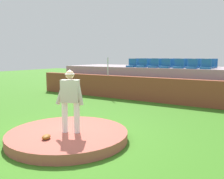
{
  "coord_description": "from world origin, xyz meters",
  "views": [
    {
      "loc": [
        4.49,
        -4.91,
        2.32
      ],
      "look_at": [
        0.0,
        2.34,
        1.15
      ],
      "focal_mm": 38.86,
      "sensor_mm": 36.0,
      "label": 1
    }
  ],
  "objects_px": {
    "stadium_chair_9": "(159,64)",
    "stadium_chair_14": "(144,64)",
    "stadium_chair_12": "(196,65)",
    "stadium_chair_13": "(210,65)",
    "stadium_chair_19": "(200,65)",
    "stadium_chair_10": "(170,65)",
    "stadium_chair_15": "(154,64)",
    "stadium_chair_17": "(176,64)",
    "baseball": "(65,123)",
    "stadium_chair_6": "(206,66)",
    "fielding_glove": "(46,137)",
    "stadium_chair_1": "(142,65)",
    "stadium_chair_8": "(149,64)",
    "pitcher": "(70,96)",
    "stadium_chair_7": "(138,64)",
    "stadium_chair_16": "(165,64)",
    "stadium_chair_3": "(165,65)",
    "stadium_chair_5": "(192,66)",
    "stadium_chair_18": "(187,64)",
    "stadium_chair_0": "(132,64)",
    "stadium_chair_11": "(183,65)",
    "stadium_chair_20": "(213,65)",
    "stadium_chair_2": "(154,65)",
    "stadium_chair_4": "(179,65)"
  },
  "relations": [
    {
      "from": "stadium_chair_9",
      "to": "stadium_chair_14",
      "type": "distance_m",
      "value": 1.67
    },
    {
      "from": "stadium_chair_12",
      "to": "stadium_chair_13",
      "type": "relative_size",
      "value": 1.0
    },
    {
      "from": "stadium_chair_14",
      "to": "stadium_chair_19",
      "type": "bearing_deg",
      "value": 179.96
    },
    {
      "from": "stadium_chair_10",
      "to": "stadium_chair_13",
      "type": "distance_m",
      "value": 2.13
    },
    {
      "from": "stadium_chair_15",
      "to": "stadium_chair_17",
      "type": "bearing_deg",
      "value": -179.42
    },
    {
      "from": "baseball",
      "to": "stadium_chair_6",
      "type": "bearing_deg",
      "value": 70.14
    },
    {
      "from": "fielding_glove",
      "to": "stadium_chair_1",
      "type": "relative_size",
      "value": 0.6
    },
    {
      "from": "stadium_chair_8",
      "to": "stadium_chair_13",
      "type": "height_order",
      "value": "same"
    },
    {
      "from": "pitcher",
      "to": "stadium_chair_7",
      "type": "distance_m",
      "value": 9.13
    },
    {
      "from": "stadium_chair_7",
      "to": "stadium_chair_19",
      "type": "distance_m",
      "value": 3.62
    },
    {
      "from": "stadium_chair_12",
      "to": "stadium_chair_16",
      "type": "bearing_deg",
      "value": -23.7
    },
    {
      "from": "baseball",
      "to": "stadium_chair_17",
      "type": "distance_m",
      "value": 9.37
    },
    {
      "from": "stadium_chair_3",
      "to": "stadium_chair_14",
      "type": "xyz_separation_m",
      "value": [
        -2.11,
        1.82,
        0.0
      ]
    },
    {
      "from": "stadium_chair_9",
      "to": "stadium_chair_17",
      "type": "distance_m",
      "value": 1.18
    },
    {
      "from": "stadium_chair_5",
      "to": "stadium_chair_6",
      "type": "bearing_deg",
      "value": -176.45
    },
    {
      "from": "stadium_chair_18",
      "to": "stadium_chair_12",
      "type": "bearing_deg",
      "value": 126.83
    },
    {
      "from": "stadium_chair_17",
      "to": "stadium_chair_5",
      "type": "bearing_deg",
      "value": 127.23
    },
    {
      "from": "pitcher",
      "to": "stadium_chair_0",
      "type": "relative_size",
      "value": 3.46
    },
    {
      "from": "stadium_chair_8",
      "to": "stadium_chair_16",
      "type": "height_order",
      "value": "same"
    },
    {
      "from": "stadium_chair_16",
      "to": "stadium_chair_1",
      "type": "bearing_deg",
      "value": 70.19
    },
    {
      "from": "stadium_chair_11",
      "to": "stadium_chair_12",
      "type": "distance_m",
      "value": 0.69
    },
    {
      "from": "stadium_chair_0",
      "to": "stadium_chair_20",
      "type": "xyz_separation_m",
      "value": [
        4.18,
        1.81,
        0.0
      ]
    },
    {
      "from": "stadium_chair_20",
      "to": "stadium_chair_17",
      "type": "bearing_deg",
      "value": 0.16
    },
    {
      "from": "pitcher",
      "to": "fielding_glove",
      "type": "distance_m",
      "value": 1.22
    },
    {
      "from": "stadium_chair_2",
      "to": "stadium_chair_12",
      "type": "distance_m",
      "value": 2.25
    },
    {
      "from": "stadium_chair_14",
      "to": "stadium_chair_19",
      "type": "height_order",
      "value": "same"
    },
    {
      "from": "stadium_chair_6",
      "to": "stadium_chair_11",
      "type": "xyz_separation_m",
      "value": [
        -1.4,
        0.86,
        0.0
      ]
    },
    {
      "from": "stadium_chair_16",
      "to": "stadium_chair_18",
      "type": "relative_size",
      "value": 1.0
    },
    {
      "from": "fielding_glove",
      "to": "stadium_chair_16",
      "type": "relative_size",
      "value": 0.6
    },
    {
      "from": "stadium_chair_2",
      "to": "stadium_chair_10",
      "type": "height_order",
      "value": "same"
    },
    {
      "from": "stadium_chair_15",
      "to": "stadium_chair_16",
      "type": "relative_size",
      "value": 1.0
    },
    {
      "from": "stadium_chair_9",
      "to": "stadium_chair_11",
      "type": "height_order",
      "value": "same"
    },
    {
      "from": "stadium_chair_8",
      "to": "stadium_chair_9",
      "type": "bearing_deg",
      "value": 178.67
    },
    {
      "from": "stadium_chair_14",
      "to": "pitcher",
      "type": "bearing_deg",
      "value": 103.12
    },
    {
      "from": "stadium_chair_9",
      "to": "stadium_chair_12",
      "type": "distance_m",
      "value": 2.1
    },
    {
      "from": "stadium_chair_0",
      "to": "stadium_chair_20",
      "type": "distance_m",
      "value": 4.56
    },
    {
      "from": "stadium_chair_3",
      "to": "stadium_chair_4",
      "type": "relative_size",
      "value": 1.0
    },
    {
      "from": "stadium_chair_11",
      "to": "fielding_glove",
      "type": "bearing_deg",
      "value": 85.78
    },
    {
      "from": "stadium_chair_5",
      "to": "stadium_chair_14",
      "type": "relative_size",
      "value": 1.0
    },
    {
      "from": "stadium_chair_6",
      "to": "stadium_chair_9",
      "type": "distance_m",
      "value": 2.94
    },
    {
      "from": "baseball",
      "to": "stadium_chair_15",
      "type": "height_order",
      "value": "stadium_chair_15"
    },
    {
      "from": "fielding_glove",
      "to": "stadium_chair_5",
      "type": "distance_m",
      "value": 8.91
    },
    {
      "from": "stadium_chair_9",
      "to": "baseball",
      "type": "bearing_deg",
      "value": 90.84
    },
    {
      "from": "pitcher",
      "to": "stadium_chair_6",
      "type": "height_order",
      "value": "stadium_chair_6"
    },
    {
      "from": "stadium_chair_9",
      "to": "stadium_chair_16",
      "type": "distance_m",
      "value": 0.92
    },
    {
      "from": "stadium_chair_15",
      "to": "stadium_chair_20",
      "type": "bearing_deg",
      "value": -179.67
    },
    {
      "from": "stadium_chair_6",
      "to": "stadium_chair_17",
      "type": "relative_size",
      "value": 1.0
    },
    {
      "from": "stadium_chair_3",
      "to": "stadium_chair_10",
      "type": "xyz_separation_m",
      "value": [
        -0.02,
        0.89,
        0.0
      ]
    },
    {
      "from": "stadium_chair_8",
      "to": "stadium_chair_10",
      "type": "distance_m",
      "value": 1.35
    },
    {
      "from": "stadium_chair_5",
      "to": "stadium_chair_10",
      "type": "distance_m",
      "value": 1.71
    }
  ]
}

